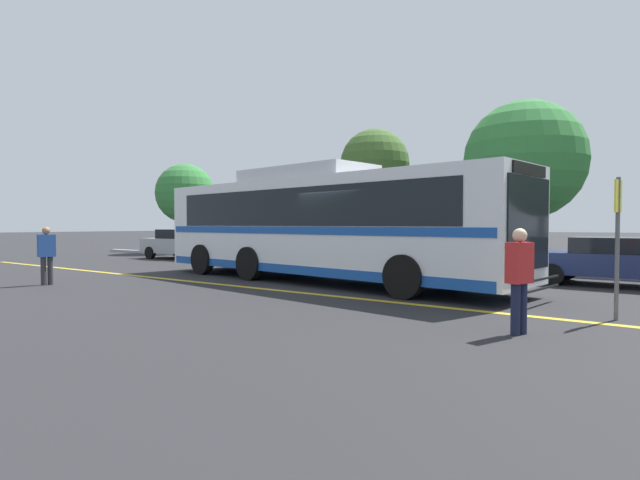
{
  "coord_description": "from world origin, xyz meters",
  "views": [
    {
      "loc": [
        7.07,
        -11.38,
        1.66
      ],
      "look_at": [
        -1.5,
        0.31,
        1.22
      ],
      "focal_mm": 28.0,
      "sensor_mm": 36.0,
      "label": 1
    }
  ],
  "objects_px": {
    "transit_bus": "(320,223)",
    "parked_car_0": "(180,244)",
    "parked_car_2": "(412,254)",
    "tree_2": "(185,193)",
    "pedestrian_0": "(47,252)",
    "pedestrian_1": "(519,275)",
    "parked_car_3": "(620,261)",
    "tree_3": "(524,161)",
    "tree_0": "(375,164)",
    "parked_car_1": "(274,248)",
    "bus_stop_sign": "(618,230)"
  },
  "relations": [
    {
      "from": "transit_bus",
      "to": "parked_car_0",
      "type": "relative_size",
      "value": 3.11
    },
    {
      "from": "parked_car_2",
      "to": "tree_2",
      "type": "xyz_separation_m",
      "value": [
        -16.22,
        3.62,
        2.8
      ]
    },
    {
      "from": "parked_car_2",
      "to": "pedestrian_0",
      "type": "bearing_deg",
      "value": -39.76
    },
    {
      "from": "parked_car_0",
      "to": "tree_2",
      "type": "relative_size",
      "value": 0.77
    },
    {
      "from": "pedestrian_0",
      "to": "pedestrian_1",
      "type": "relative_size",
      "value": 1.0
    },
    {
      "from": "parked_car_3",
      "to": "tree_3",
      "type": "relative_size",
      "value": 0.71
    },
    {
      "from": "parked_car_2",
      "to": "parked_car_3",
      "type": "height_order",
      "value": "parked_car_2"
    },
    {
      "from": "parked_car_2",
      "to": "pedestrian_0",
      "type": "xyz_separation_m",
      "value": [
        -6.82,
        -8.63,
        0.22
      ]
    },
    {
      "from": "parked_car_2",
      "to": "tree_2",
      "type": "bearing_deg",
      "value": -104.01
    },
    {
      "from": "tree_0",
      "to": "tree_2",
      "type": "relative_size",
      "value": 1.21
    },
    {
      "from": "pedestrian_1",
      "to": "tree_0",
      "type": "bearing_deg",
      "value": -123.11
    },
    {
      "from": "parked_car_0",
      "to": "tree_3",
      "type": "bearing_deg",
      "value": 112.53
    },
    {
      "from": "tree_2",
      "to": "transit_bus",
      "type": "bearing_deg",
      "value": -25.52
    },
    {
      "from": "tree_0",
      "to": "pedestrian_0",
      "type": "bearing_deg",
      "value": -97.61
    },
    {
      "from": "parked_car_3",
      "to": "pedestrian_0",
      "type": "distance_m",
      "value": 15.6
    },
    {
      "from": "parked_car_1",
      "to": "tree_2",
      "type": "xyz_separation_m",
      "value": [
        -10.2,
        3.74,
        2.78
      ]
    },
    {
      "from": "parked_car_2",
      "to": "parked_car_0",
      "type": "bearing_deg",
      "value": -92.63
    },
    {
      "from": "parked_car_3",
      "to": "tree_2",
      "type": "bearing_deg",
      "value": -96.9
    },
    {
      "from": "parked_car_2",
      "to": "parked_car_3",
      "type": "distance_m",
      "value": 5.95
    },
    {
      "from": "parked_car_3",
      "to": "tree_0",
      "type": "bearing_deg",
      "value": -115.86
    },
    {
      "from": "tree_3",
      "to": "parked_car_2",
      "type": "bearing_deg",
      "value": -104.64
    },
    {
      "from": "parked_car_3",
      "to": "pedestrian_0",
      "type": "height_order",
      "value": "pedestrian_0"
    },
    {
      "from": "transit_bus",
      "to": "pedestrian_0",
      "type": "height_order",
      "value": "transit_bus"
    },
    {
      "from": "parked_car_1",
      "to": "tree_3",
      "type": "relative_size",
      "value": 0.67
    },
    {
      "from": "pedestrian_0",
      "to": "parked_car_3",
      "type": "bearing_deg",
      "value": -45.25
    },
    {
      "from": "parked_car_2",
      "to": "bus_stop_sign",
      "type": "height_order",
      "value": "bus_stop_sign"
    },
    {
      "from": "transit_bus",
      "to": "bus_stop_sign",
      "type": "distance_m",
      "value": 7.83
    },
    {
      "from": "transit_bus",
      "to": "parked_car_3",
      "type": "xyz_separation_m",
      "value": [
        7.18,
        3.88,
        -1.01
      ]
    },
    {
      "from": "pedestrian_0",
      "to": "tree_3",
      "type": "relative_size",
      "value": 0.23
    },
    {
      "from": "parked_car_0",
      "to": "parked_car_3",
      "type": "height_order",
      "value": "parked_car_0"
    },
    {
      "from": "parked_car_1",
      "to": "transit_bus",
      "type": "bearing_deg",
      "value": 52.52
    },
    {
      "from": "tree_0",
      "to": "transit_bus",
      "type": "bearing_deg",
      "value": -69.04
    },
    {
      "from": "tree_3",
      "to": "bus_stop_sign",
      "type": "bearing_deg",
      "value": -69.36
    },
    {
      "from": "bus_stop_sign",
      "to": "tree_2",
      "type": "bearing_deg",
      "value": -104.02
    },
    {
      "from": "tree_0",
      "to": "bus_stop_sign",
      "type": "bearing_deg",
      "value": -44.75
    },
    {
      "from": "parked_car_0",
      "to": "tree_2",
      "type": "distance_m",
      "value": 5.78
    },
    {
      "from": "parked_car_1",
      "to": "tree_2",
      "type": "bearing_deg",
      "value": -112.05
    },
    {
      "from": "parked_car_2",
      "to": "tree_0",
      "type": "relative_size",
      "value": 0.69
    },
    {
      "from": "parked_car_2",
      "to": "pedestrian_1",
      "type": "bearing_deg",
      "value": 34.36
    },
    {
      "from": "parked_car_0",
      "to": "bus_stop_sign",
      "type": "xyz_separation_m",
      "value": [
        18.8,
        -5.49,
        0.83
      ]
    },
    {
      "from": "pedestrian_1",
      "to": "tree_3",
      "type": "xyz_separation_m",
      "value": [
        -3.52,
        14.34,
        3.47
      ]
    },
    {
      "from": "parked_car_0",
      "to": "pedestrian_0",
      "type": "bearing_deg",
      "value": 29.46
    },
    {
      "from": "parked_car_2",
      "to": "pedestrian_1",
      "type": "height_order",
      "value": "pedestrian_1"
    },
    {
      "from": "parked_car_2",
      "to": "tree_3",
      "type": "distance_m",
      "value": 8.07
    },
    {
      "from": "parked_car_1",
      "to": "parked_car_3",
      "type": "relative_size",
      "value": 0.94
    },
    {
      "from": "bus_stop_sign",
      "to": "pedestrian_0",
      "type": "bearing_deg",
      "value": -68.23
    },
    {
      "from": "tree_0",
      "to": "tree_3",
      "type": "bearing_deg",
      "value": 8.5
    },
    {
      "from": "transit_bus",
      "to": "tree_3",
      "type": "relative_size",
      "value": 1.81
    },
    {
      "from": "parked_car_0",
      "to": "parked_car_2",
      "type": "relative_size",
      "value": 0.92
    },
    {
      "from": "parked_car_1",
      "to": "tree_2",
      "type": "height_order",
      "value": "tree_2"
    }
  ]
}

